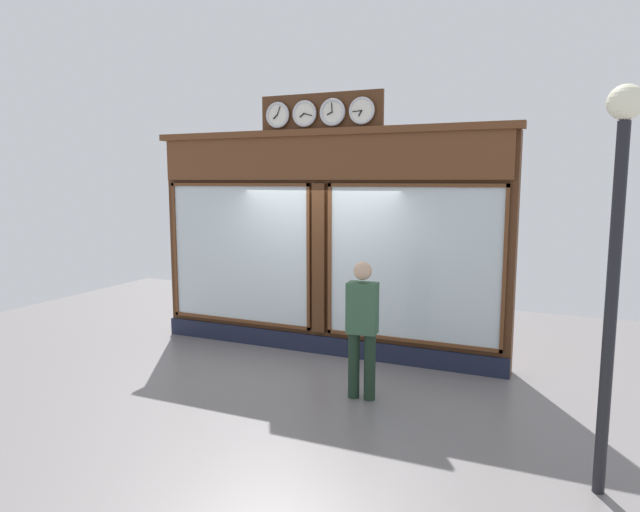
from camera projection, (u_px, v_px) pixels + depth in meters
name	position (u px, v px, depth m)	size (l,w,h in m)	color
ground_plane	(217.00, 425.00, 6.08)	(14.00, 14.00, 0.00)	slate
shop_facade	(323.00, 241.00, 8.50)	(5.70, 0.42, 3.91)	#4C2B16
pedestrian	(362.00, 324.00, 6.71)	(0.38, 0.25, 1.69)	#1C2F21
street_lamp	(617.00, 229.00, 4.48)	(0.28, 0.28, 3.39)	black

